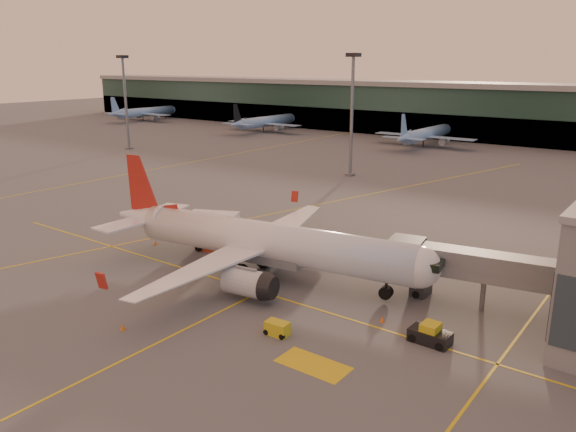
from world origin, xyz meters
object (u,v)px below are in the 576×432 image
Objects in this scene: gpu_cart at (277,329)px; pushback_tug at (430,335)px; main_airplane at (260,242)px; catering_truck at (214,229)px.

gpu_cart is 0.62× the size of pushback_tug.
main_airplane reaches higher than catering_truck.
main_airplane is 11.54× the size of pushback_tug.
catering_truck reaches higher than gpu_cart.
main_airplane reaches higher than pushback_tug.
pushback_tug is at bearing 26.70° from gpu_cart.
main_airplane reaches higher than gpu_cart.
main_airplane is 22.57m from pushback_tug.
catering_truck is at bearing 169.10° from pushback_tug.
pushback_tug is (32.90, -7.27, -2.07)m from catering_truck.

